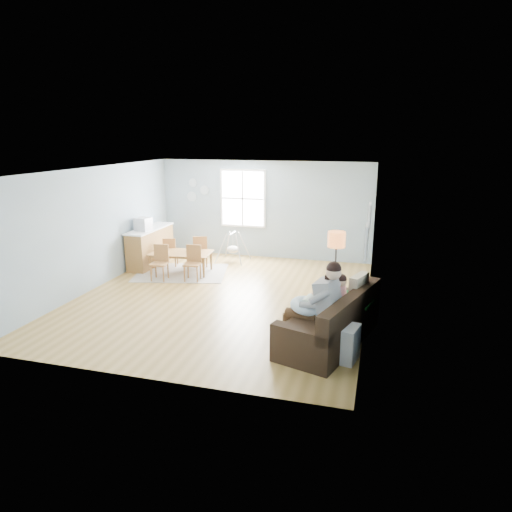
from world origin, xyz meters
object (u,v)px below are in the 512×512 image
(floor_lamp, at_px, (336,246))
(chair_ne, at_px, (200,250))
(storage_cube, at_px, (340,342))
(chair_sw, at_px, (160,260))
(toddler, at_px, (334,295))
(monitor, at_px, (143,224))
(baby_swing, at_px, (233,249))
(dining_table, at_px, (181,263))
(chair_se, at_px, (193,261))
(chair_nw, at_px, (170,251))
(counter, at_px, (151,246))
(sofa, at_px, (332,325))
(father, at_px, (318,302))

(floor_lamp, xyz_separation_m, chair_ne, (-3.72, 2.31, -0.87))
(storage_cube, distance_m, chair_sw, 5.41)
(toddler, height_order, monitor, monitor)
(chair_ne, distance_m, baby_swing, 0.98)
(monitor, bearing_deg, storage_cube, -34.53)
(dining_table, bearing_deg, baby_swing, 50.05)
(floor_lamp, distance_m, chair_se, 3.80)
(toddler, height_order, baby_swing, toddler)
(storage_cube, relative_size, chair_nw, 0.75)
(counter, distance_m, baby_swing, 2.20)
(chair_nw, bearing_deg, storage_cube, -39.75)
(baby_swing, bearing_deg, sofa, -53.89)
(toddler, relative_size, chair_se, 1.11)
(father, xyz_separation_m, floor_lamp, (0.11, 1.59, 0.55))
(father, height_order, baby_swing, father)
(toddler, height_order, dining_table, toddler)
(chair_nw, bearing_deg, toddler, -35.11)
(chair_nw, relative_size, baby_swing, 0.94)
(chair_se, distance_m, counter, 1.87)
(chair_sw, bearing_deg, counter, 127.23)
(chair_se, relative_size, baby_swing, 1.01)
(toddler, bearing_deg, counter, 147.70)
(chair_sw, bearing_deg, dining_table, 67.60)
(sofa, height_order, chair_sw, sofa)
(father, distance_m, dining_table, 5.12)
(dining_table, distance_m, chair_ne, 0.71)
(chair_sw, xyz_separation_m, chair_se, (0.77, 0.18, -0.00))
(sofa, distance_m, monitor, 6.15)
(counter, relative_size, baby_swing, 2.14)
(chair_sw, relative_size, chair_se, 1.00)
(father, bearing_deg, chair_sw, 147.19)
(sofa, relative_size, floor_lamp, 1.49)
(sofa, relative_size, monitor, 6.05)
(monitor, bearing_deg, counter, 92.05)
(chair_se, bearing_deg, baby_swing, 77.26)
(chair_sw, xyz_separation_m, counter, (-0.85, 1.11, 0.03))
(counter, xyz_separation_m, baby_swing, (2.02, 0.86, -0.14))
(dining_table, xyz_separation_m, monitor, (-1.09, 0.16, 0.90))
(floor_lamp, bearing_deg, chair_nw, 154.58)
(father, xyz_separation_m, toddler, (0.21, 0.50, -0.02))
(chair_ne, bearing_deg, toddler, -41.76)
(sofa, xyz_separation_m, chair_nw, (-4.62, 3.47, 0.11))
(storage_cube, xyz_separation_m, baby_swing, (-3.37, 4.90, 0.09))
(monitor, bearing_deg, chair_ne, 18.95)
(dining_table, relative_size, chair_ne, 1.77)
(sofa, height_order, floor_lamp, floor_lamp)
(toddler, bearing_deg, sofa, -86.34)
(chair_ne, relative_size, monitor, 2.12)
(father, distance_m, monitor, 6.06)
(dining_table, bearing_deg, chair_se, -46.01)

